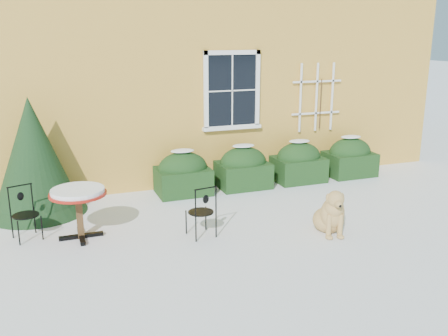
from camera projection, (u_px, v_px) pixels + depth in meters
name	position (u px, v px, depth m)	size (l,w,h in m)	color
ground	(246.00, 239.00, 7.85)	(80.00, 80.00, 0.00)	white
house	(146.00, 29.00, 13.33)	(12.40, 8.40, 6.40)	#F3B546
hedge_row	(271.00, 165.00, 10.60)	(4.95, 0.80, 0.91)	black
evergreen_shrub	(34.00, 167.00, 8.79)	(1.72, 1.72, 2.08)	black
bistro_table	(78.00, 197.00, 7.71)	(0.88, 0.88, 0.81)	black
patio_chair_near	(202.00, 211.00, 7.83)	(0.44, 0.43, 0.85)	black
patio_chair_far	(25.00, 213.00, 7.77)	(0.47, 0.47, 0.84)	black
dog	(331.00, 215.00, 7.97)	(0.62, 0.84, 0.80)	tan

